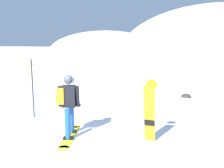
{
  "coord_description": "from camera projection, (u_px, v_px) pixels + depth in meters",
  "views": [
    {
      "loc": [
        3.04,
        -4.95,
        2.53
      ],
      "look_at": [
        -0.09,
        3.64,
        1.0
      ],
      "focal_mm": 39.14,
      "sensor_mm": 36.0,
      "label": 1
    }
  ],
  "objects": [
    {
      "name": "rock_small",
      "position": [
        186.0,
        97.0,
        11.58
      ],
      "size": [
        0.49,
        0.41,
        0.34
      ],
      "color": "#383333",
      "rests_on": "ground"
    },
    {
      "name": "ridge_peak_main",
      "position": [
        216.0,
        58.0,
        41.89
      ],
      "size": [
        33.92,
        30.52,
        17.95
      ],
      "color": "white",
      "rests_on": "ground"
    },
    {
      "name": "ridge_peak_far",
      "position": [
        105.0,
        53.0,
        64.55
      ],
      "size": [
        30.23,
        27.21,
        11.52
      ],
      "color": "white",
      "rests_on": "ground"
    },
    {
      "name": "ground_plane",
      "position": [
        65.0,
        147.0,
        6.03
      ],
      "size": [
        300.0,
        300.0,
        0.0
      ],
      "primitive_type": "plane",
      "color": "white"
    },
    {
      "name": "piste_marker_near",
      "position": [
        32.0,
        84.0,
        8.3
      ],
      "size": [
        0.2,
        0.2,
        2.05
      ],
      "color": "black",
      "rests_on": "ground"
    },
    {
      "name": "spare_snowboard",
      "position": [
        150.0,
        111.0,
        6.19
      ],
      "size": [
        0.28,
        0.33,
        1.64
      ],
      "color": "orange",
      "rests_on": "ground"
    },
    {
      "name": "snowboarder_main",
      "position": [
        68.0,
        104.0,
        6.55
      ],
      "size": [
        0.76,
        1.76,
        1.71
      ],
      "color": "yellow",
      "rests_on": "ground"
    }
  ]
}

